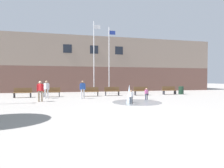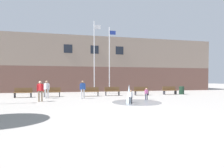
{
  "view_description": "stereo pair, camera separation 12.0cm",
  "coord_description": "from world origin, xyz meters",
  "px_view_note": "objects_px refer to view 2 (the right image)",
  "views": [
    {
      "loc": [
        -2.74,
        -7.88,
        1.75
      ],
      "look_at": [
        0.56,
        7.13,
        1.3
      ],
      "focal_mm": 28.0,
      "sensor_mm": 36.0,
      "label": 1
    },
    {
      "loc": [
        -2.63,
        -7.9,
        1.75
      ],
      "look_at": [
        0.56,
        7.13,
        1.3
      ],
      "focal_mm": 28.0,
      "sensor_mm": 36.0,
      "label": 2
    }
  ],
  "objects_px": {
    "park_bench_far_left": "(23,92)",
    "adult_near_bench": "(83,88)",
    "park_bench_far_right": "(170,90)",
    "teen_by_trashcan": "(40,90)",
    "park_bench_under_left_flagpole": "(91,91)",
    "child_in_fountain": "(146,93)",
    "park_bench_near_trashcan": "(141,91)",
    "flagpole_left": "(94,56)",
    "child_with_pink_shirt": "(131,96)",
    "park_bench_left_of_flagpoles": "(52,92)",
    "trash_can": "(182,90)",
    "flagpole_right": "(110,59)",
    "park_bench_center": "(112,91)",
    "adult_watching": "(47,88)"
  },
  "relations": [
    {
      "from": "park_bench_far_right",
      "to": "park_bench_under_left_flagpole",
      "type": "bearing_deg",
      "value": -179.04
    },
    {
      "from": "park_bench_far_right",
      "to": "adult_watching",
      "type": "xyz_separation_m",
      "value": [
        -12.88,
        -1.33,
        0.45
      ]
    },
    {
      "from": "park_bench_far_left",
      "to": "trash_can",
      "type": "relative_size",
      "value": 1.78
    },
    {
      "from": "child_in_fountain",
      "to": "flagpole_right",
      "type": "bearing_deg",
      "value": 96.67
    },
    {
      "from": "park_bench_under_left_flagpole",
      "to": "child_with_pink_shirt",
      "type": "relative_size",
      "value": 1.62
    },
    {
      "from": "park_bench_near_trashcan",
      "to": "flagpole_left",
      "type": "xyz_separation_m",
      "value": [
        -4.76,
        2.52,
        3.95
      ]
    },
    {
      "from": "park_bench_far_right",
      "to": "flagpole_left",
      "type": "bearing_deg",
      "value": 163.91
    },
    {
      "from": "park_bench_far_right",
      "to": "teen_by_trashcan",
      "type": "relative_size",
      "value": 1.01
    },
    {
      "from": "park_bench_near_trashcan",
      "to": "teen_by_trashcan",
      "type": "height_order",
      "value": "teen_by_trashcan"
    },
    {
      "from": "child_in_fountain",
      "to": "park_bench_center",
      "type": "bearing_deg",
      "value": 106.35
    },
    {
      "from": "trash_can",
      "to": "park_bench_left_of_flagpoles",
      "type": "bearing_deg",
      "value": 179.7
    },
    {
      "from": "park_bench_under_left_flagpole",
      "to": "teen_by_trashcan",
      "type": "distance_m",
      "value": 5.42
    },
    {
      "from": "park_bench_left_of_flagpoles",
      "to": "park_bench_near_trashcan",
      "type": "height_order",
      "value": "same"
    },
    {
      "from": "child_with_pink_shirt",
      "to": "child_in_fountain",
      "type": "height_order",
      "value": "same"
    },
    {
      "from": "child_with_pink_shirt",
      "to": "flagpole_right",
      "type": "distance_m",
      "value": 9.45
    },
    {
      "from": "flagpole_left",
      "to": "flagpole_right",
      "type": "relative_size",
      "value": 1.07
    },
    {
      "from": "flagpole_left",
      "to": "teen_by_trashcan",
      "type": "bearing_deg",
      "value": -129.22
    },
    {
      "from": "teen_by_trashcan",
      "to": "flagpole_left",
      "type": "distance_m",
      "value": 8.4
    },
    {
      "from": "flagpole_right",
      "to": "trash_can",
      "type": "bearing_deg",
      "value": -17.11
    },
    {
      "from": "park_bench_center",
      "to": "park_bench_far_right",
      "type": "xyz_separation_m",
      "value": [
        6.58,
        -0.05,
        0.0
      ]
    },
    {
      "from": "teen_by_trashcan",
      "to": "child_with_pink_shirt",
      "type": "bearing_deg",
      "value": -168.36
    },
    {
      "from": "park_bench_near_trashcan",
      "to": "park_bench_far_right",
      "type": "relative_size",
      "value": 1.0
    },
    {
      "from": "flagpole_right",
      "to": "park_bench_under_left_flagpole",
      "type": "bearing_deg",
      "value": -133.98
    },
    {
      "from": "child_in_fountain",
      "to": "flagpole_left",
      "type": "bearing_deg",
      "value": 109.94
    },
    {
      "from": "park_bench_far_right",
      "to": "trash_can",
      "type": "relative_size",
      "value": 1.78
    },
    {
      "from": "child_with_pink_shirt",
      "to": "park_bench_left_of_flagpoles",
      "type": "bearing_deg",
      "value": -87.23
    },
    {
      "from": "flagpole_right",
      "to": "park_bench_far_right",
      "type": "bearing_deg",
      "value": -20.24
    },
    {
      "from": "park_bench_far_right",
      "to": "child_in_fountain",
      "type": "height_order",
      "value": "child_in_fountain"
    },
    {
      "from": "child_in_fountain",
      "to": "park_bench_under_left_flagpole",
      "type": "bearing_deg",
      "value": 127.45
    },
    {
      "from": "flagpole_right",
      "to": "child_with_pink_shirt",
      "type": "bearing_deg",
      "value": -91.69
    },
    {
      "from": "park_bench_center",
      "to": "adult_near_bench",
      "type": "height_order",
      "value": "adult_near_bench"
    },
    {
      "from": "flagpole_left",
      "to": "trash_can",
      "type": "height_order",
      "value": "flagpole_left"
    },
    {
      "from": "adult_watching",
      "to": "flagpole_right",
      "type": "height_order",
      "value": "flagpole_right"
    },
    {
      "from": "flagpole_right",
      "to": "park_bench_far_left",
      "type": "bearing_deg",
      "value": -164.59
    },
    {
      "from": "park_bench_left_of_flagpoles",
      "to": "trash_can",
      "type": "relative_size",
      "value": 1.78
    },
    {
      "from": "park_bench_far_right",
      "to": "child_in_fountain",
      "type": "relative_size",
      "value": 1.62
    },
    {
      "from": "flagpole_right",
      "to": "park_bench_near_trashcan",
      "type": "bearing_deg",
      "value": -40.29
    },
    {
      "from": "child_in_fountain",
      "to": "adult_watching",
      "type": "bearing_deg",
      "value": 152.09
    },
    {
      "from": "park_bench_far_left",
      "to": "park_bench_under_left_flagpole",
      "type": "xyz_separation_m",
      "value": [
        6.35,
        -0.09,
        0.0
      ]
    },
    {
      "from": "flagpole_left",
      "to": "trash_can",
      "type": "bearing_deg",
      "value": -14.08
    },
    {
      "from": "park_bench_near_trashcan",
      "to": "child_with_pink_shirt",
      "type": "bearing_deg",
      "value": -117.47
    },
    {
      "from": "park_bench_far_left",
      "to": "adult_near_bench",
      "type": "distance_m",
      "value": 5.87
    },
    {
      "from": "park_bench_far_right",
      "to": "adult_near_bench",
      "type": "bearing_deg",
      "value": -167.21
    },
    {
      "from": "park_bench_near_trashcan",
      "to": "flagpole_left",
      "type": "bearing_deg",
      "value": 152.07
    },
    {
      "from": "park_bench_under_left_flagpole",
      "to": "park_bench_center",
      "type": "relative_size",
      "value": 1.0
    },
    {
      "from": "park_bench_left_of_flagpoles",
      "to": "trash_can",
      "type": "distance_m",
      "value": 14.06
    },
    {
      "from": "park_bench_center",
      "to": "park_bench_near_trashcan",
      "type": "bearing_deg",
      "value": -3.93
    },
    {
      "from": "park_bench_near_trashcan",
      "to": "park_bench_far_right",
      "type": "bearing_deg",
      "value": 2.75
    },
    {
      "from": "park_bench_under_left_flagpole",
      "to": "adult_near_bench",
      "type": "height_order",
      "value": "adult_near_bench"
    },
    {
      "from": "child_in_fountain",
      "to": "trash_can",
      "type": "bearing_deg",
      "value": 25.58
    }
  ]
}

